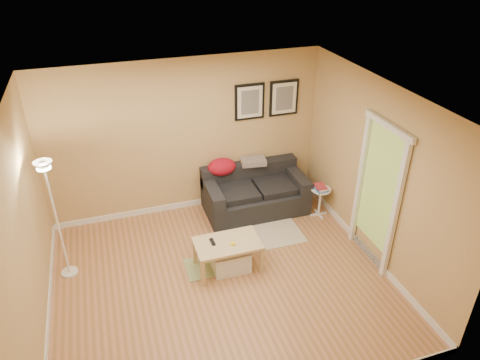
{
  "coord_description": "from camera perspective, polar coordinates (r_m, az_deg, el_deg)",
  "views": [
    {
      "loc": [
        -1.2,
        -4.51,
        4.29
      ],
      "look_at": [
        0.55,
        0.85,
        1.05
      ],
      "focal_mm": 33.37,
      "sensor_mm": 36.0,
      "label": 1
    }
  ],
  "objects": [
    {
      "name": "red_throw",
      "position": [
        7.46,
        -2.34,
        1.7
      ],
      "size": [
        0.48,
        0.36,
        0.28
      ],
      "primitive_type": null,
      "color": "#B81131",
      "rests_on": "sofa"
    },
    {
      "name": "framed_print_right",
      "position": [
        7.52,
        5.63,
        10.4
      ],
      "size": [
        0.5,
        0.04,
        0.6
      ],
      "primitive_type": null,
      "color": "black",
      "rests_on": "wall_back"
    },
    {
      "name": "tape_roll",
      "position": [
        6.2,
        -0.88,
        -8.16
      ],
      "size": [
        0.07,
        0.07,
        0.03
      ],
      "primitive_type": "cylinder",
      "color": "yellow",
      "rests_on": "coffee_table"
    },
    {
      "name": "wall_left",
      "position": [
        5.52,
        -25.96,
        -6.44
      ],
      "size": [
        0.0,
        4.0,
        4.0
      ],
      "primitive_type": "plane",
      "rotation": [
        1.57,
        0.0,
        1.57
      ],
      "color": "tan",
      "rests_on": "ground"
    },
    {
      "name": "baseboard_back",
      "position": [
        7.85,
        -6.41,
        -3.0
      ],
      "size": [
        4.5,
        0.02,
        0.1
      ],
      "primitive_type": "cube",
      "color": "white",
      "rests_on": "ground"
    },
    {
      "name": "storage_bin",
      "position": [
        6.42,
        -1.22,
        -10.13
      ],
      "size": [
        0.54,
        0.39,
        0.33
      ],
      "primitive_type": null,
      "color": "white",
      "rests_on": "ground"
    },
    {
      "name": "baseboard_right",
      "position": [
        7.08,
        15.47,
        -8.19
      ],
      "size": [
        0.02,
        4.0,
        0.1
      ],
      "primitive_type": "cube",
      "color": "white",
      "rests_on": "ground"
    },
    {
      "name": "ceiling",
      "position": [
        4.96,
        -3.04,
        9.92
      ],
      "size": [
        4.5,
        4.5,
        0.0
      ],
      "primitive_type": "plane",
      "rotation": [
        3.14,
        0.0,
        0.0
      ],
      "color": "white",
      "rests_on": "wall_back"
    },
    {
      "name": "wall_front",
      "position": [
        4.09,
        5.3,
        -17.36
      ],
      "size": [
        4.5,
        0.0,
        4.5
      ],
      "primitive_type": "plane",
      "rotation": [
        -1.57,
        0.0,
        0.0
      ],
      "color": "tan",
      "rests_on": "ground"
    },
    {
      "name": "remote_control",
      "position": [
        6.25,
        -3.54,
        -7.9
      ],
      "size": [
        0.05,
        0.16,
        0.02
      ],
      "primitive_type": "cube",
      "rotation": [
        0.0,
        0.0,
        0.03
      ],
      "color": "black",
      "rests_on": "coffee_table"
    },
    {
      "name": "sofa",
      "position": [
        7.54,
        1.99,
        -1.41
      ],
      "size": [
        1.7,
        0.9,
        0.75
      ],
      "primitive_type": null,
      "color": "black",
      "rests_on": "ground"
    },
    {
      "name": "baseboard_left",
      "position": [
        6.28,
        -23.28,
        -15.71
      ],
      "size": [
        0.02,
        4.0,
        0.1
      ],
      "primitive_type": "cube",
      "color": "white",
      "rests_on": "ground"
    },
    {
      "name": "green_runner",
      "position": [
        6.58,
        -3.88,
        -10.87
      ],
      "size": [
        0.7,
        0.5,
        0.01
      ],
      "primitive_type": "cube",
      "color": "#668C4C",
      "rests_on": "ground"
    },
    {
      "name": "area_rug",
      "position": [
        7.17,
        2.73,
        -6.84
      ],
      "size": [
        1.25,
        0.85,
        0.01
      ],
      "primitive_type": "cube",
      "color": "beige",
      "rests_on": "ground"
    },
    {
      "name": "book_stack",
      "position": [
        7.41,
        10.27,
        -0.94
      ],
      "size": [
        0.26,
        0.29,
        0.08
      ],
      "primitive_type": null,
      "rotation": [
        0.0,
        0.0,
        -0.35
      ],
      "color": "#376AA6",
      "rests_on": "side_table"
    },
    {
      "name": "coffee_table",
      "position": [
        6.39,
        -1.58,
        -9.59
      ],
      "size": [
        1.01,
        0.75,
        0.46
      ],
      "primitive_type": null,
      "rotation": [
        0.0,
        0.0,
        0.23
      ],
      "color": "tan",
      "rests_on": "ground"
    },
    {
      "name": "framed_print_left",
      "position": [
        7.31,
        1.24,
        9.96
      ],
      "size": [
        0.5,
        0.04,
        0.6
      ],
      "primitive_type": null,
      "color": "black",
      "rests_on": "wall_back"
    },
    {
      "name": "doorway",
      "position": [
        6.42,
        17.02,
        -2.15
      ],
      "size": [
        0.12,
        1.01,
        2.13
      ],
      "primitive_type": null,
      "color": "white",
      "rests_on": "ground"
    },
    {
      "name": "plaid_throw",
      "position": [
        7.61,
        1.71,
        2.39
      ],
      "size": [
        0.45,
        0.32,
        0.1
      ],
      "primitive_type": null,
      "rotation": [
        0.0,
        0.0,
        -0.14
      ],
      "color": "tan",
      "rests_on": "sofa"
    },
    {
      "name": "wall_back",
      "position": [
        7.27,
        -6.98,
        5.35
      ],
      "size": [
        4.5,
        0.0,
        4.5
      ],
      "primitive_type": "plane",
      "rotation": [
        1.57,
        0.0,
        0.0
      ],
      "color": "tan",
      "rests_on": "ground"
    },
    {
      "name": "floor",
      "position": [
        6.34,
        -2.4,
        -12.74
      ],
      "size": [
        4.5,
        4.5,
        0.0
      ],
      "primitive_type": "plane",
      "color": "#BC7750",
      "rests_on": "ground"
    },
    {
      "name": "floor_lamp",
      "position": [
        6.4,
        -22.27,
        -5.25
      ],
      "size": [
        0.23,
        0.23,
        1.79
      ],
      "primitive_type": null,
      "color": "white",
      "rests_on": "ground"
    },
    {
      "name": "wall_right",
      "position": [
        6.42,
        17.03,
        0.68
      ],
      "size": [
        0.0,
        4.0,
        4.0
      ],
      "primitive_type": "plane",
      "rotation": [
        1.57,
        0.0,
        -1.57
      ],
      "color": "tan",
      "rests_on": "ground"
    },
    {
      "name": "side_table",
      "position": [
        7.59,
        10.16,
        -2.78
      ],
      "size": [
        0.33,
        0.33,
        0.51
      ],
      "primitive_type": null,
      "color": "white",
      "rests_on": "ground"
    }
  ]
}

